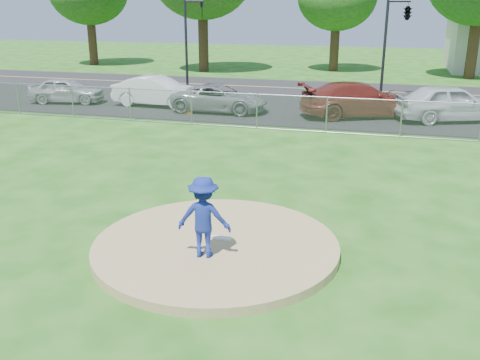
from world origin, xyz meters
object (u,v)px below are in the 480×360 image
object	(u,v)px
parked_car_gray	(219,98)
parked_car_darkred	(359,100)
traffic_signal_center	(405,14)
pitcher	(204,217)
parked_car_pearl	(450,103)
traffic_signal_left	(189,34)
parked_car_white	(157,91)
parked_car_silver	(67,90)
traffic_cone	(188,106)

from	to	relation	value
parked_car_gray	parked_car_darkred	distance (m)	6.83
traffic_signal_center	parked_car_darkred	world-z (taller)	traffic_signal_center
pitcher	parked_car_pearl	bearing A→B (deg)	-116.97
parked_car_pearl	traffic_signal_left	bearing A→B (deg)	46.17
parked_car_white	parked_car_darkred	bearing A→B (deg)	-87.35
parked_car_silver	parked_car_pearl	size ratio (longest dim) A/B	0.80
traffic_signal_left	traffic_signal_center	xyz separation A→B (m)	(12.73, -0.00, 1.25)
traffic_cone	parked_car_silver	bearing A→B (deg)	172.21
traffic_signal_center	pitcher	world-z (taller)	traffic_signal_center
pitcher	parked_car_darkred	bearing A→B (deg)	-103.72
parked_car_silver	parked_car_darkred	distance (m)	15.59
parked_car_gray	traffic_signal_center	bearing A→B (deg)	-51.75
pitcher	parked_car_gray	xyz separation A→B (m)	(-4.66, 15.84, -0.38)
traffic_signal_center	parked_car_white	size ratio (longest dim) A/B	1.19
traffic_signal_center	parked_car_pearl	world-z (taller)	traffic_signal_center
traffic_signal_center	traffic_signal_left	bearing A→B (deg)	180.00
traffic_cone	parked_car_white	size ratio (longest dim) A/B	0.15
parked_car_white	parked_car_darkred	distance (m)	10.42
traffic_signal_left	parked_car_silver	world-z (taller)	traffic_signal_left
traffic_signal_left	parked_car_gray	world-z (taller)	traffic_signal_left
parked_car_white	pitcher	bearing A→B (deg)	-150.54
traffic_signal_left	parked_car_darkred	size ratio (longest dim) A/B	0.99
pitcher	traffic_cone	bearing A→B (deg)	-74.40
pitcher	parked_car_pearl	world-z (taller)	pitcher
parked_car_white	parked_car_gray	world-z (taller)	parked_car_white
pitcher	traffic_cone	world-z (taller)	pitcher
traffic_signal_center	traffic_cone	bearing A→B (deg)	-142.73
traffic_signal_left	traffic_cone	distance (m)	8.64
traffic_signal_left	traffic_cone	bearing A→B (deg)	-70.68
parked_car_silver	traffic_cone	bearing A→B (deg)	-107.84
traffic_signal_left	parked_car_darkred	xyz separation A→B (m)	(10.87, -6.22, -2.53)
parked_car_darkred	parked_car_gray	bearing A→B (deg)	70.91
pitcher	traffic_cone	size ratio (longest dim) A/B	2.48
parked_car_gray	parked_car_pearl	bearing A→B (deg)	-86.45
parked_car_silver	parked_car_white	bearing A→B (deg)	-95.23
traffic_signal_center	parked_car_silver	distance (m)	19.08
parked_car_silver	parked_car_darkred	bearing A→B (deg)	-98.51
traffic_signal_left	parked_car_gray	distance (m)	8.40
pitcher	traffic_signal_left	bearing A→B (deg)	-75.27
traffic_cone	parked_car_darkred	bearing A→B (deg)	9.91
traffic_signal_center	traffic_cone	xyz separation A→B (m)	(-10.05, -7.65, -4.26)
traffic_signal_left	parked_car_white	bearing A→B (deg)	-85.90
parked_car_darkred	traffic_cone	bearing A→B (deg)	75.66
pitcher	parked_car_darkred	distance (m)	16.59
traffic_signal_center	parked_car_gray	size ratio (longest dim) A/B	1.18
traffic_signal_center	parked_car_white	xyz separation A→B (m)	(-12.29, -6.20, -3.83)
traffic_signal_left	parked_car_white	xyz separation A→B (m)	(0.44, -6.20, -2.58)
traffic_signal_center	parked_car_silver	xyz separation A→B (m)	(-17.45, -6.64, -3.92)
traffic_signal_center	parked_car_darkred	size ratio (longest dim) A/B	0.99
parked_car_darkred	parked_car_white	bearing A→B (deg)	65.65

